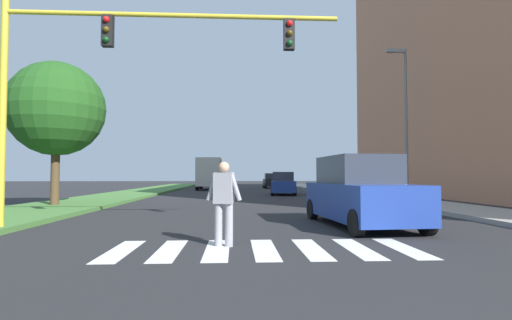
{
  "coord_description": "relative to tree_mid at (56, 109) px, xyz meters",
  "views": [
    {
      "loc": [
        -0.57,
        0.35,
        1.41
      ],
      "look_at": [
        0.19,
        14.16,
        1.96
      ],
      "focal_mm": 27.32,
      "sensor_mm": 36.0,
      "label": 1
    }
  ],
  "objects": [
    {
      "name": "street_lamp_right",
      "position": [
        16.1,
        1.1,
        0.27
      ],
      "size": [
        1.02,
        0.24,
        7.5
      ],
      "color": "slate",
      "rests_on": "sidewalk_right"
    },
    {
      "name": "sedan_midblock",
      "position": [
        11.4,
        11.36,
        -3.54
      ],
      "size": [
        2.21,
        4.7,
        1.68
      ],
      "color": "navy",
      "rests_on": "ground_plane"
    },
    {
      "name": "ground_plane",
      "position": [
        8.39,
        12.24,
        -4.32
      ],
      "size": [
        140.0,
        140.0,
        0.0
      ],
      "primitive_type": "plane",
      "color": "#262628"
    },
    {
      "name": "median_strip",
      "position": [
        0.32,
        10.24,
        -4.25
      ],
      "size": [
        4.02,
        64.0,
        0.15
      ],
      "primitive_type": "cube",
      "color": "#477A38",
      "rests_on": "ground_plane"
    },
    {
      "name": "tree_mid",
      "position": [
        0.0,
        0.0,
        0.0
      ],
      "size": [
        4.11,
        4.11,
        6.24
      ],
      "color": "#4C3823",
      "rests_on": "median_strip"
    },
    {
      "name": "suv_crossing",
      "position": [
        11.34,
        -6.59,
        -3.39
      ],
      "size": [
        2.28,
        4.73,
        1.97
      ],
      "color": "navy",
      "rests_on": "ground_plane"
    },
    {
      "name": "sedan_far_horizon",
      "position": [
        4.98,
        36.14,
        -3.52
      ],
      "size": [
        2.17,
        4.7,
        1.72
      ],
      "color": "navy",
      "rests_on": "ground_plane"
    },
    {
      "name": "sidewalk_right",
      "position": [
        16.7,
        10.24,
        -4.25
      ],
      "size": [
        3.0,
        64.0,
        0.15
      ],
      "primitive_type": "cube",
      "color": "#9E9991",
      "rests_on": "ground_plane"
    },
    {
      "name": "truck_box_delivery",
      "position": [
        5.33,
        21.64,
        -2.69
      ],
      "size": [
        2.4,
        6.2,
        3.1
      ],
      "color": "#B7B7BC",
      "rests_on": "ground_plane"
    },
    {
      "name": "traffic_light_gantry",
      "position": [
        4.52,
        -7.43,
        0.03
      ],
      "size": [
        8.57,
        0.3,
        6.0
      ],
      "color": "gold",
      "rests_on": "median_strip"
    },
    {
      "name": "pedestrian_performer",
      "position": [
        7.61,
        -9.57,
        -3.39
      ],
      "size": [
        0.74,
        0.34,
        1.69
      ],
      "color": "gray",
      "rests_on": "ground_plane"
    },
    {
      "name": "sedan_distant",
      "position": [
        11.97,
        26.25,
        -3.55
      ],
      "size": [
        1.81,
        4.03,
        1.66
      ],
      "color": "black",
      "rests_on": "ground_plane"
    },
    {
      "name": "crosswalk",
      "position": [
        8.39,
        -9.95,
        -4.32
      ],
      "size": [
        5.85,
        2.2,
        0.01
      ],
      "color": "silver",
      "rests_on": "ground_plane"
    }
  ]
}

